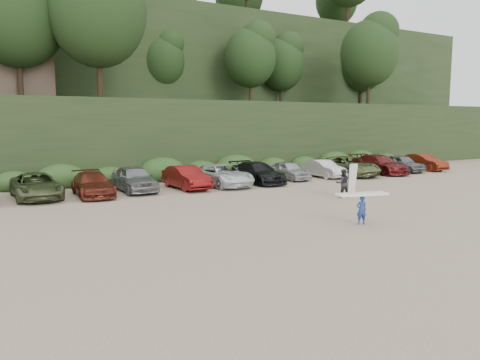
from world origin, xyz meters
TOP-DOWN VIEW (x-y plane):
  - ground at (0.00, 0.00)m, footprint 120.00×120.00m
  - hillside_backdrop at (-0.26, 35.93)m, footprint 90.00×41.50m
  - parked_cars at (2.02, 9.94)m, footprint 39.68×6.05m
  - child_surfer at (0.17, -3.69)m, footprint 2.33×1.11m
  - adult_surfer at (4.38, 2.02)m, footprint 1.28×0.86m

SIDE VIEW (x-z plane):
  - ground at x=0.00m, z-range 0.00..0.00m
  - parked_cars at x=2.02m, z-range -0.07..1.56m
  - adult_surfer at x=4.38m, z-range -0.13..1.80m
  - child_surfer at x=0.17m, z-range 0.24..1.59m
  - hillside_backdrop at x=-0.26m, z-range -2.78..25.22m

